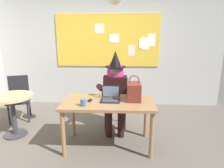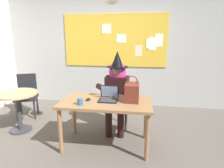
% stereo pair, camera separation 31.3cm
% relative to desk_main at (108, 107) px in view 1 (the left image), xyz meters
% --- Properties ---
extents(ground_plane, '(24.00, 24.00, 0.00)m').
position_rel_desk_main_xyz_m(ground_plane, '(-0.16, -0.00, -0.63)').
color(ground_plane, '#5B544C').
extents(wall_back_bulletin, '(5.35, 2.15, 2.65)m').
position_rel_desk_main_xyz_m(wall_back_bulletin, '(-0.15, 1.96, 0.71)').
color(wall_back_bulletin, '#B2B2AD').
rests_on(wall_back_bulletin, ground).
extents(desk_main, '(1.35, 0.75, 0.73)m').
position_rel_desk_main_xyz_m(desk_main, '(0.00, 0.00, 0.00)').
color(desk_main, '#8E6642').
rests_on(desk_main, ground).
extents(chair_at_desk, '(0.44, 0.44, 0.89)m').
position_rel_desk_main_xyz_m(chair_at_desk, '(0.08, 0.72, -0.14)').
color(chair_at_desk, '#4C1E19').
rests_on(chair_at_desk, ground).
extents(person_costumed, '(0.60, 0.65, 1.41)m').
position_rel_desk_main_xyz_m(person_costumed, '(0.08, 0.60, 0.15)').
color(person_costumed, black).
rests_on(person_costumed, ground).
extents(laptop, '(0.28, 0.28, 0.21)m').
position_rel_desk_main_xyz_m(laptop, '(0.03, 0.05, 0.14)').
color(laptop, black).
rests_on(laptop, desk_main).
extents(computer_mouse, '(0.09, 0.12, 0.03)m').
position_rel_desk_main_xyz_m(computer_mouse, '(-0.27, -0.02, 0.11)').
color(computer_mouse, black).
rests_on(computer_mouse, desk_main).
extents(handbag, '(0.20, 0.30, 0.38)m').
position_rel_desk_main_xyz_m(handbag, '(0.38, 0.07, 0.23)').
color(handbag, maroon).
rests_on(handbag, desk_main).
extents(coffee_mug, '(0.08, 0.08, 0.09)m').
position_rel_desk_main_xyz_m(coffee_mug, '(-0.32, -0.22, 0.14)').
color(coffee_mug, '#336099').
rests_on(coffee_mug, desk_main).
extents(side_table_round, '(0.69, 0.69, 0.71)m').
position_rel_desk_main_xyz_m(side_table_round, '(-1.61, 0.23, -0.11)').
color(side_table_round, tan).
rests_on(side_table_round, ground).
extents(chair_spare_by_window, '(0.54, 0.54, 0.88)m').
position_rel_desk_main_xyz_m(chair_spare_by_window, '(-1.87, 0.91, -0.14)').
color(chair_spare_by_window, black).
rests_on(chair_spare_by_window, ground).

